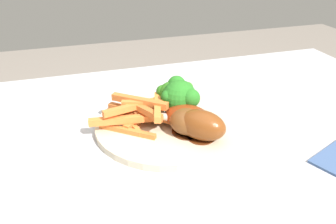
{
  "coord_description": "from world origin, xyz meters",
  "views": [
    {
      "loc": [
        0.08,
        0.47,
        1.04
      ],
      "look_at": [
        -0.08,
        -0.03,
        0.76
      ],
      "focal_mm": 36.38,
      "sensor_mm": 36.0,
      "label": 1
    }
  ],
  "objects": [
    {
      "name": "carrot_fries_pile",
      "position": [
        -0.03,
        -0.04,
        0.76
      ],
      "size": [
        0.15,
        0.12,
        0.05
      ],
      "color": "orange",
      "rests_on": "dinner_plate"
    },
    {
      "name": "broccoli_floret_middle",
      "position": [
        -0.09,
        -0.05,
        0.78
      ],
      "size": [
        0.05,
        0.05,
        0.06
      ],
      "color": "#75B54C",
      "rests_on": "dinner_plate"
    },
    {
      "name": "broccoli_floret_front",
      "position": [
        -0.11,
        -0.06,
        0.77
      ],
      "size": [
        0.05,
        0.05,
        0.06
      ],
      "color": "#86B05F",
      "rests_on": "dinner_plate"
    },
    {
      "name": "broccoli_floret_back",
      "position": [
        -0.1,
        -0.03,
        0.78
      ],
      "size": [
        0.06,
        0.07,
        0.07
      ],
      "color": "#759F56",
      "rests_on": "dinner_plate"
    },
    {
      "name": "chicken_drumstick_extra",
      "position": [
        -0.11,
        0.04,
        0.76
      ],
      "size": [
        0.12,
        0.12,
        0.05
      ],
      "color": "#51220C",
      "rests_on": "dinner_plate"
    },
    {
      "name": "dinner_plate",
      "position": [
        -0.08,
        -0.03,
        0.73
      ],
      "size": [
        0.26,
        0.26,
        0.01
      ],
      "primitive_type": "cylinder",
      "color": "beige",
      "rests_on": "dining_table"
    },
    {
      "name": "chicken_drumstick_far",
      "position": [
        -0.09,
        0.01,
        0.76
      ],
      "size": [
        0.08,
        0.12,
        0.04
      ],
      "color": "#4B2410",
      "rests_on": "dinner_plate"
    },
    {
      "name": "chicken_drumstick_near",
      "position": [
        -0.1,
        0.0,
        0.76
      ],
      "size": [
        0.12,
        0.12,
        0.04
      ],
      "color": "#5D1B09",
      "rests_on": "dinner_plate"
    },
    {
      "name": "dining_table",
      "position": [
        0.0,
        0.0,
        0.62
      ],
      "size": [
        1.25,
        0.67,
        0.72
      ],
      "color": "#B7B7BC",
      "rests_on": "ground_plane"
    }
  ]
}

